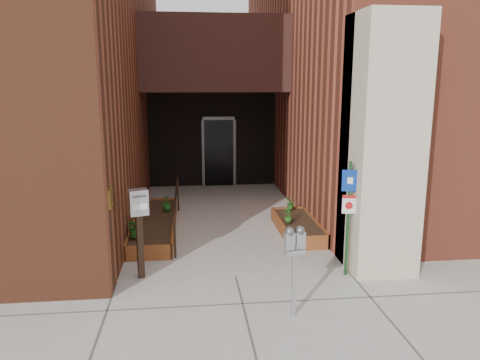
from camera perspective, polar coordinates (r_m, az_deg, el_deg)
name	(u,v)px	position (r m, az deg, el deg)	size (l,w,h in m)	color
ground	(236,277)	(8.19, -0.52, -11.72)	(80.00, 80.00, 0.00)	#9E9991
architecture	(205,22)	(14.46, -4.25, 18.65)	(20.00, 14.60, 10.00)	brown
planter_left	(155,225)	(10.67, -10.37, -5.44)	(0.90, 3.60, 0.30)	brown
planter_right	(298,227)	(10.43, 7.05, -5.73)	(0.80, 2.20, 0.30)	brown
handrail	(176,199)	(10.43, -7.77, -2.26)	(0.04, 3.34, 0.90)	black
parking_meter	(295,247)	(6.60, 6.67, -8.12)	(0.31, 0.17, 1.34)	#9E9EA0
sign_post	(349,207)	(8.07, 13.11, -3.18)	(0.27, 0.09, 1.99)	#15391A
payment_dropbox	(139,215)	(7.97, -12.25, -4.16)	(0.36, 0.31, 1.54)	black
shrub_left_a	(135,227)	(9.39, -12.70, -5.60)	(0.37, 0.37, 0.41)	#1E5418
shrub_left_b	(137,221)	(9.84, -12.50, -4.90)	(0.20, 0.20, 0.36)	#215317
shrub_left_c	(166,203)	(11.15, -8.98, -2.76)	(0.20, 0.20, 0.37)	#1B5D1A
shrub_left_d	(145,199)	(11.62, -11.56, -2.34)	(0.17, 0.17, 0.33)	#18541E
shrub_right_a	(288,216)	(10.15, 5.91, -4.35)	(0.17, 0.17, 0.30)	#285E1A
shrub_right_b	(287,214)	(10.28, 5.75, -4.12)	(0.16, 0.16, 0.30)	#2D611B
shrub_right_c	(291,203)	(11.19, 6.21, -2.81)	(0.26, 0.26, 0.29)	#26631C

